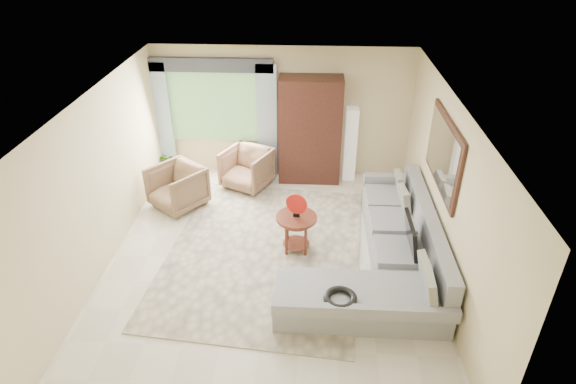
# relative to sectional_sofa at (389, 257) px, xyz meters

# --- Properties ---
(ground) EXTENTS (6.00, 6.00, 0.00)m
(ground) POSITION_rel_sectional_sofa_xyz_m (-1.78, 0.18, -0.28)
(ground) COLOR silver
(ground) RESTS_ON ground
(area_rug) EXTENTS (3.37, 4.27, 0.02)m
(area_rug) POSITION_rel_sectional_sofa_xyz_m (-1.90, 0.41, -0.27)
(area_rug) COLOR beige
(area_rug) RESTS_ON ground
(sectional_sofa) EXTENTS (2.30, 3.46, 0.90)m
(sectional_sofa) POSITION_rel_sectional_sofa_xyz_m (0.00, 0.00, 0.00)
(sectional_sofa) COLOR gray
(sectional_sofa) RESTS_ON ground
(tv_screen) EXTENTS (0.14, 0.74, 0.48)m
(tv_screen) POSITION_rel_sectional_sofa_xyz_m (0.27, -0.03, 0.44)
(tv_screen) COLOR black
(tv_screen) RESTS_ON sectional_sofa
(garden_hose) EXTENTS (0.43, 0.43, 0.09)m
(garden_hose) POSITION_rel_sectional_sofa_xyz_m (-0.78, -1.20, 0.26)
(garden_hose) COLOR black
(garden_hose) RESTS_ON sectional_sofa
(coffee_table) EXTENTS (0.64, 0.64, 0.64)m
(coffee_table) POSITION_rel_sectional_sofa_xyz_m (-1.40, 0.48, 0.05)
(coffee_table) COLOR #522016
(coffee_table) RESTS_ON ground
(red_disc) EXTENTS (0.33, 0.13, 0.34)m
(red_disc) POSITION_rel_sectional_sofa_xyz_m (-1.40, 0.48, 0.59)
(red_disc) COLOR red
(red_disc) RESTS_ON coffee_table
(armchair_left) EXTENTS (1.20, 1.20, 0.79)m
(armchair_left) POSITION_rel_sectional_sofa_xyz_m (-3.61, 1.70, 0.11)
(armchair_left) COLOR brown
(armchair_left) RESTS_ON ground
(armchair_right) EXTENTS (1.11, 1.13, 0.77)m
(armchair_right) POSITION_rel_sectional_sofa_xyz_m (-2.45, 2.52, 0.10)
(armchair_right) COLOR #957251
(armchair_right) RESTS_ON ground
(potted_plant) EXTENTS (0.57, 0.54, 0.50)m
(potted_plant) POSITION_rel_sectional_sofa_xyz_m (-4.10, 2.95, -0.03)
(potted_plant) COLOR #999999
(potted_plant) RESTS_ON ground
(armoire) EXTENTS (1.20, 0.55, 2.10)m
(armoire) POSITION_rel_sectional_sofa_xyz_m (-1.23, 2.90, 0.77)
(armoire) COLOR black
(armoire) RESTS_ON ground
(floor_lamp) EXTENTS (0.24, 0.24, 1.50)m
(floor_lamp) POSITION_rel_sectional_sofa_xyz_m (-0.43, 2.96, 0.47)
(floor_lamp) COLOR silver
(floor_lamp) RESTS_ON ground
(window) EXTENTS (1.80, 0.04, 1.40)m
(window) POSITION_rel_sectional_sofa_xyz_m (-3.13, 3.15, 1.12)
(window) COLOR #669E59
(window) RESTS_ON wall_back
(curtain_left) EXTENTS (0.40, 0.08, 2.30)m
(curtain_left) POSITION_rel_sectional_sofa_xyz_m (-4.18, 3.06, 0.87)
(curtain_left) COLOR #9EB7CC
(curtain_left) RESTS_ON ground
(curtain_right) EXTENTS (0.40, 0.08, 2.30)m
(curtain_right) POSITION_rel_sectional_sofa_xyz_m (-2.08, 3.06, 0.87)
(curtain_right) COLOR #9EB7CC
(curtain_right) RESTS_ON ground
(valance) EXTENTS (2.40, 0.12, 0.26)m
(valance) POSITION_rel_sectional_sofa_xyz_m (-3.13, 3.08, 1.97)
(valance) COLOR #1E232D
(valance) RESTS_ON wall_back
(wall_mirror) EXTENTS (0.05, 1.70, 1.05)m
(wall_mirror) POSITION_rel_sectional_sofa_xyz_m (0.68, 0.53, 1.47)
(wall_mirror) COLOR black
(wall_mirror) RESTS_ON wall_right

